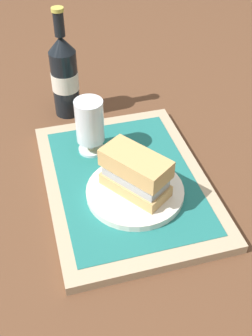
% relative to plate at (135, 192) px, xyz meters
% --- Properties ---
extents(ground_plane, '(3.00, 3.00, 0.00)m').
position_rel_plate_xyz_m(ground_plane, '(0.05, 0.01, -0.03)').
color(ground_plane, brown).
extents(tray, '(0.44, 0.32, 0.02)m').
position_rel_plate_xyz_m(tray, '(0.05, 0.01, -0.02)').
color(tray, tan).
rests_on(tray, ground_plane).
extents(placemat, '(0.38, 0.27, 0.00)m').
position_rel_plate_xyz_m(placemat, '(0.05, 0.01, -0.01)').
color(placemat, '#1E6B66').
rests_on(placemat, tray).
extents(plate, '(0.19, 0.19, 0.01)m').
position_rel_plate_xyz_m(plate, '(0.00, 0.00, 0.00)').
color(plate, silver).
rests_on(plate, placemat).
extents(sandwich, '(0.14, 0.13, 0.08)m').
position_rel_plate_xyz_m(sandwich, '(0.00, 0.00, 0.05)').
color(sandwich, tan).
rests_on(sandwich, plate).
extents(beer_glass, '(0.06, 0.06, 0.12)m').
position_rel_plate_xyz_m(beer_glass, '(0.16, 0.05, 0.06)').
color(beer_glass, silver).
rests_on(beer_glass, placemat).
extents(beer_bottle, '(0.07, 0.07, 0.27)m').
position_rel_plate_xyz_m(beer_bottle, '(0.35, 0.07, 0.08)').
color(beer_bottle, black).
rests_on(beer_bottle, ground_plane).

